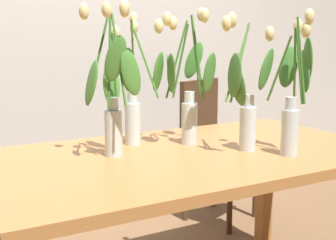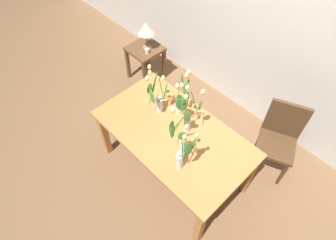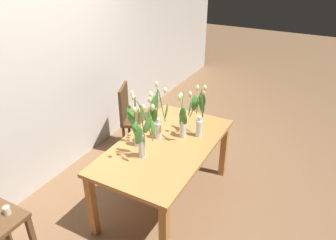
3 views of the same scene
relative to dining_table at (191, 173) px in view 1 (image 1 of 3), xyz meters
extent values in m
cube|color=beige|center=(0.00, 1.45, 0.70)|extent=(9.00, 0.10, 2.70)
cube|color=#B7753D|center=(0.00, 0.00, 0.07)|extent=(1.60, 0.90, 0.04)
cube|color=#B7753D|center=(0.74, 0.39, -0.30)|extent=(0.07, 0.07, 0.70)
cylinder|color=silver|center=(0.30, -0.23, 0.18)|extent=(0.07, 0.07, 0.18)
cylinder|color=silver|center=(0.30, -0.23, 0.30)|extent=(0.04, 0.04, 0.05)
cylinder|color=silver|center=(0.30, -0.23, 0.15)|extent=(0.06, 0.06, 0.11)
cylinder|color=#478433|center=(0.33, -0.24, 0.43)|extent=(0.05, 0.02, 0.28)
ellipsoid|color=#F4E093|center=(0.35, -0.24, 0.58)|extent=(0.04, 0.04, 0.06)
ellipsoid|color=#427F33|center=(0.38, -0.22, 0.42)|extent=(0.05, 0.11, 0.18)
cylinder|color=#478433|center=(0.35, -0.19, 0.44)|extent=(0.09, 0.08, 0.28)
ellipsoid|color=#F4E093|center=(0.40, -0.16, 0.59)|extent=(0.04, 0.04, 0.06)
ellipsoid|color=#427F33|center=(0.37, -0.14, 0.43)|extent=(0.10, 0.07, 0.18)
cylinder|color=#478433|center=(0.34, -0.24, 0.46)|extent=(0.05, 0.02, 0.33)
ellipsoid|color=#F4E093|center=(0.36, -0.25, 0.62)|extent=(0.04, 0.04, 0.06)
ellipsoid|color=#427F33|center=(0.38, -0.23, 0.46)|extent=(0.06, 0.08, 0.18)
cylinder|color=#478433|center=(0.29, -0.18, 0.43)|extent=(0.04, 0.09, 0.26)
ellipsoid|color=#F4E093|center=(0.27, -0.13, 0.56)|extent=(0.04, 0.04, 0.06)
ellipsoid|color=#427F33|center=(0.25, -0.15, 0.43)|extent=(0.12, 0.05, 0.18)
cylinder|color=silver|center=(0.06, 0.12, 0.18)|extent=(0.07, 0.07, 0.18)
cylinder|color=silver|center=(0.06, 0.12, 0.30)|extent=(0.04, 0.04, 0.05)
cylinder|color=silver|center=(0.06, 0.12, 0.15)|extent=(0.06, 0.06, 0.11)
cylinder|color=#3D752D|center=(0.11, 0.15, 0.47)|extent=(0.09, 0.06, 0.35)
ellipsoid|color=#F4E093|center=(0.15, 0.18, 0.65)|extent=(0.04, 0.04, 0.06)
ellipsoid|color=#427F33|center=(0.13, 0.20, 0.45)|extent=(0.10, 0.09, 0.18)
cylinder|color=#3D752D|center=(0.07, 0.08, 0.46)|extent=(0.03, 0.07, 0.34)
ellipsoid|color=#F4E093|center=(0.08, 0.05, 0.64)|extent=(0.04, 0.04, 0.06)
ellipsoid|color=#427F33|center=(0.11, 0.05, 0.40)|extent=(0.09, 0.06, 0.18)
cylinder|color=#3D752D|center=(0.03, 0.14, 0.45)|extent=(0.06, 0.04, 0.31)
ellipsoid|color=#F4E093|center=(0.00, 0.16, 0.61)|extent=(0.04, 0.04, 0.06)
ellipsoid|color=#427F33|center=(-0.02, 0.14, 0.40)|extent=(0.07, 0.09, 0.18)
cylinder|color=#3D752D|center=(0.00, 0.13, 0.46)|extent=(0.10, 0.02, 0.32)
ellipsoid|color=#F4E093|center=(-0.04, 0.13, 0.62)|extent=(0.04, 0.04, 0.06)
ellipsoid|color=#427F33|center=(-0.04, 0.10, 0.40)|extent=(0.05, 0.11, 0.18)
cylinder|color=silver|center=(0.21, -0.09, 0.18)|extent=(0.07, 0.07, 0.18)
cylinder|color=silver|center=(0.21, -0.09, 0.30)|extent=(0.04, 0.04, 0.05)
cylinder|color=silver|center=(0.21, -0.09, 0.15)|extent=(0.06, 0.06, 0.11)
cylinder|color=#56933D|center=(0.14, -0.10, 0.44)|extent=(0.12, 0.03, 0.29)
ellipsoid|color=#F4E093|center=(0.08, -0.11, 0.60)|extent=(0.04, 0.04, 0.06)
ellipsoid|color=#427F33|center=(0.10, -0.13, 0.41)|extent=(0.03, 0.08, 0.17)
cylinder|color=#56933D|center=(0.15, -0.10, 0.45)|extent=(0.10, 0.03, 0.31)
ellipsoid|color=#F4E093|center=(0.10, -0.11, 0.61)|extent=(0.04, 0.04, 0.06)
ellipsoid|color=#427F33|center=(0.12, -0.14, 0.37)|extent=(0.06, 0.09, 0.18)
cylinder|color=silver|center=(-0.16, 0.23, 0.18)|extent=(0.07, 0.07, 0.18)
cylinder|color=silver|center=(-0.16, 0.23, 0.30)|extent=(0.04, 0.04, 0.05)
cylinder|color=silver|center=(-0.16, 0.23, 0.15)|extent=(0.06, 0.06, 0.11)
cylinder|color=#478433|center=(-0.14, 0.26, 0.44)|extent=(0.04, 0.05, 0.30)
ellipsoid|color=#F4E093|center=(-0.12, 0.28, 0.59)|extent=(0.04, 0.04, 0.06)
ellipsoid|color=#4C8E38|center=(-0.14, 0.31, 0.38)|extent=(0.10, 0.09, 0.18)
cylinder|color=#478433|center=(-0.12, 0.17, 0.44)|extent=(0.07, 0.11, 0.28)
ellipsoid|color=#F4E093|center=(-0.09, 0.12, 0.59)|extent=(0.04, 0.04, 0.06)
ellipsoid|color=#4C8E38|center=(-0.07, 0.15, 0.41)|extent=(0.08, 0.08, 0.17)
cylinder|color=#478433|center=(-0.13, 0.27, 0.46)|extent=(0.04, 0.07, 0.33)
ellipsoid|color=#F4E093|center=(-0.12, 0.30, 0.63)|extent=(0.04, 0.04, 0.06)
ellipsoid|color=#4C8E38|center=(-0.14, 0.32, 0.42)|extent=(0.08, 0.08, 0.17)
cylinder|color=silver|center=(-0.30, 0.09, 0.18)|extent=(0.07, 0.07, 0.18)
cylinder|color=silver|center=(-0.30, 0.09, 0.30)|extent=(0.04, 0.04, 0.05)
cylinder|color=silver|center=(-0.30, 0.09, 0.15)|extent=(0.06, 0.06, 0.11)
cylinder|color=#3D752D|center=(-0.30, 0.02, 0.47)|extent=(0.01, 0.12, 0.34)
ellipsoid|color=#F4E093|center=(-0.30, -0.04, 0.64)|extent=(0.04, 0.04, 0.06)
ellipsoid|color=#4C8E38|center=(-0.27, -0.02, 0.42)|extent=(0.11, 0.02, 0.18)
cylinder|color=#3D752D|center=(-0.36, 0.08, 0.46)|extent=(0.10, 0.02, 0.34)
ellipsoid|color=#F4E093|center=(-0.41, 0.08, 0.64)|extent=(0.04, 0.04, 0.06)
ellipsoid|color=#4C8E38|center=(-0.40, 0.05, 0.38)|extent=(0.06, 0.09, 0.18)
cylinder|color=#3D752D|center=(-0.28, 0.11, 0.43)|extent=(0.03, 0.04, 0.27)
ellipsoid|color=#F4E093|center=(-0.27, 0.12, 0.56)|extent=(0.04, 0.04, 0.06)
ellipsoid|color=#4C8E38|center=(-0.28, 0.16, 0.36)|extent=(0.07, 0.10, 0.18)
cylinder|color=#3D752D|center=(-0.33, 0.05, 0.47)|extent=(0.04, 0.06, 0.35)
ellipsoid|color=#F4E093|center=(-0.34, 0.03, 0.64)|extent=(0.04, 0.04, 0.06)
ellipsoid|color=#4C8E38|center=(-0.32, 0.00, 0.47)|extent=(0.10, 0.09, 0.18)
cube|color=#4C331E|center=(0.75, 0.83, -0.20)|extent=(0.52, 0.52, 0.04)
cylinder|color=#4C331E|center=(0.97, 0.74, -0.43)|extent=(0.04, 0.04, 0.43)
cylinder|color=#4C331E|center=(0.66, 0.61, -0.43)|extent=(0.04, 0.04, 0.43)
cylinder|color=#4C331E|center=(0.84, 1.05, -0.43)|extent=(0.04, 0.04, 0.43)
cylinder|color=#4C331E|center=(0.52, 0.92, -0.43)|extent=(0.04, 0.04, 0.43)
cube|color=#4C331E|center=(0.68, 1.00, 0.05)|extent=(0.38, 0.19, 0.46)
camera|label=1|loc=(-0.92, -1.48, 0.53)|focal=47.22mm
camera|label=2|loc=(1.16, -1.19, 2.38)|focal=30.33mm
camera|label=3|loc=(-2.42, -1.32, 1.85)|focal=34.37mm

